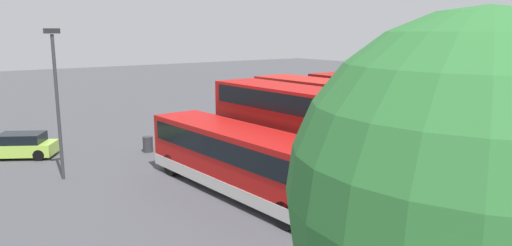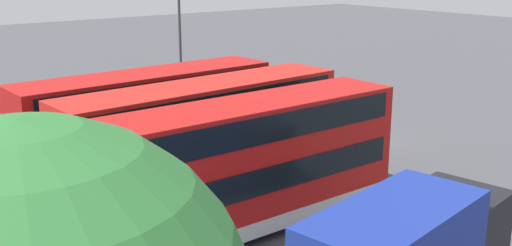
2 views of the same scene
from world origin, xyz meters
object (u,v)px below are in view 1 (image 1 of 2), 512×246
object	(u,v)px
bus_single_deck_fourth	(240,158)
bus_double_decker_near_end	(390,116)
bus_double_decker_second	(342,122)
car_small_green	(19,146)
lamp_post_tall	(57,92)
car_hatchback_silver	(218,129)
box_truck_blue	(451,116)
bus_double_decker_third	(302,132)
waste_bin_yellow	(148,144)

from	to	relation	value
bus_single_deck_fourth	bus_double_decker_near_end	bearing A→B (deg)	179.58
bus_double_decker_second	car_small_green	bearing A→B (deg)	-42.17
car_small_green	lamp_post_tall	distance (m)	6.86
bus_double_decker_near_end	bus_single_deck_fourth	xyz separation A→B (m)	(10.42, -0.08, -0.83)
car_hatchback_silver	car_small_green	distance (m)	12.17
car_small_green	lamp_post_tall	bearing A→B (deg)	98.79
bus_single_deck_fourth	box_truck_blue	size ratio (longest dim) A/B	1.49
bus_single_deck_fourth	box_truck_blue	distance (m)	16.96
lamp_post_tall	bus_double_decker_third	bearing A→B (deg)	142.22
bus_double_decker_second	car_hatchback_silver	bearing A→B (deg)	-79.56
car_hatchback_silver	waste_bin_yellow	world-z (taller)	car_hatchback_silver
bus_single_deck_fourth	waste_bin_yellow	distance (m)	9.51
bus_double_decker_third	box_truck_blue	size ratio (longest dim) A/B	1.46
car_small_green	lamp_post_tall	size ratio (longest dim) A/B	0.59
car_hatchback_silver	car_small_green	xyz separation A→B (m)	(11.87, -2.70, -0.00)
bus_double_decker_second	bus_single_deck_fourth	size ratio (longest dim) A/B	1.03
car_small_green	waste_bin_yellow	bearing A→B (deg)	153.79
bus_double_decker_near_end	waste_bin_yellow	xyz separation A→B (m)	(10.68, -9.52, -1.97)
bus_single_deck_fourth	car_small_green	xyz separation A→B (m)	(6.78, -12.65, -0.92)
car_hatchback_silver	bus_single_deck_fourth	bearing A→B (deg)	62.92
bus_double_decker_third	car_hatchback_silver	world-z (taller)	bus_double_decker_third
bus_double_decker_third	waste_bin_yellow	xyz separation A→B (m)	(3.72, -9.79, -1.97)
bus_double_decker_third	waste_bin_yellow	bearing A→B (deg)	-69.17
bus_double_decker_second	bus_double_decker_third	world-z (taller)	same
box_truck_blue	car_hatchback_silver	xyz separation A→B (m)	(11.88, -9.94, -1.01)
bus_double_decker_third	lamp_post_tall	xyz separation A→B (m)	(9.36, -7.25, 1.90)
car_small_green	box_truck_blue	bearing A→B (deg)	151.97
car_hatchback_silver	lamp_post_tall	bearing A→B (deg)	15.49
bus_double_decker_near_end	bus_single_deck_fourth	world-z (taller)	bus_double_decker_near_end
car_small_green	waste_bin_yellow	size ratio (longest dim) A/B	4.60
bus_double_decker_second	car_small_green	size ratio (longest dim) A/B	2.74
bus_double_decker_near_end	car_small_green	bearing A→B (deg)	-36.49
bus_double_decker_second	lamp_post_tall	distance (m)	14.50
box_truck_blue	car_hatchback_silver	distance (m)	15.52
waste_bin_yellow	box_truck_blue	bearing A→B (deg)	151.30
box_truck_blue	car_small_green	distance (m)	26.92
bus_double_decker_second	box_truck_blue	bearing A→B (deg)	178.42
bus_single_deck_fourth	box_truck_blue	xyz separation A→B (m)	(-16.96, -0.01, 0.08)
bus_double_decker_third	car_small_green	size ratio (longest dim) A/B	2.61
box_truck_blue	lamp_post_tall	size ratio (longest dim) A/B	1.06
bus_double_decker_near_end	car_hatchback_silver	bearing A→B (deg)	-61.99
bus_double_decker_near_end	lamp_post_tall	bearing A→B (deg)	-23.17
lamp_post_tall	waste_bin_yellow	xyz separation A→B (m)	(-5.64, -2.53, -3.87)
box_truck_blue	waste_bin_yellow	size ratio (longest dim) A/B	8.21
bus_double_decker_second	car_hatchback_silver	xyz separation A→B (m)	(1.78, -9.66, -1.75)
bus_double_decker_near_end	waste_bin_yellow	bearing A→B (deg)	-41.70
bus_double_decker_second	bus_double_decker_third	bearing A→B (deg)	10.55
car_hatchback_silver	lamp_post_tall	xyz separation A→B (m)	(10.98, 3.04, 3.65)
car_hatchback_silver	car_small_green	size ratio (longest dim) A/B	0.97
box_truck_blue	car_small_green	xyz separation A→B (m)	(23.75, -12.64, -1.01)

